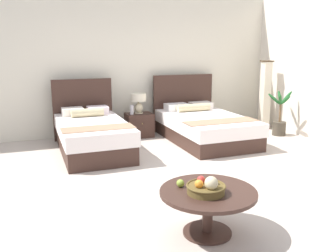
{
  "coord_description": "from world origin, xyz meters",
  "views": [
    {
      "loc": [
        -1.98,
        -4.38,
        1.77
      ],
      "look_at": [
        -0.15,
        0.51,
        0.64
      ],
      "focal_mm": 38.67,
      "sensor_mm": 36.0,
      "label": 1
    }
  ],
  "objects_px": {
    "vase": "(132,110)",
    "fruit_bowl": "(206,187)",
    "table_lamp": "(139,101)",
    "potted_palm": "(280,121)",
    "bed_near_window": "(92,134)",
    "coffee_table": "(208,200)",
    "bed_near_corner": "(204,126)",
    "nightstand": "(139,125)",
    "floor_lamp_corner": "(265,95)",
    "loose_apple": "(180,183)"
  },
  "relations": [
    {
      "from": "fruit_bowl",
      "to": "potted_palm",
      "type": "xyz_separation_m",
      "value": [
        3.27,
        3.19,
        -0.22
      ]
    },
    {
      "from": "vase",
      "to": "floor_lamp_corner",
      "type": "bearing_deg",
      "value": -4.11
    },
    {
      "from": "nightstand",
      "to": "vase",
      "type": "bearing_deg",
      "value": -165.76
    },
    {
      "from": "floor_lamp_corner",
      "to": "loose_apple",
      "type": "bearing_deg",
      "value": -134.21
    },
    {
      "from": "loose_apple",
      "to": "nightstand",
      "type": "bearing_deg",
      "value": 79.82
    },
    {
      "from": "vase",
      "to": "floor_lamp_corner",
      "type": "relative_size",
      "value": 0.13
    },
    {
      "from": "table_lamp",
      "to": "loose_apple",
      "type": "bearing_deg",
      "value": -100.13
    },
    {
      "from": "fruit_bowl",
      "to": "potted_palm",
      "type": "height_order",
      "value": "potted_palm"
    },
    {
      "from": "table_lamp",
      "to": "fruit_bowl",
      "type": "distance_m",
      "value": 4.15
    },
    {
      "from": "nightstand",
      "to": "loose_apple",
      "type": "relative_size",
      "value": 6.78
    },
    {
      "from": "floor_lamp_corner",
      "to": "table_lamp",
      "type": "bearing_deg",
      "value": 174.45
    },
    {
      "from": "coffee_table",
      "to": "floor_lamp_corner",
      "type": "bearing_deg",
      "value": 48.94
    },
    {
      "from": "bed_near_window",
      "to": "coffee_table",
      "type": "height_order",
      "value": "bed_near_window"
    },
    {
      "from": "coffee_table",
      "to": "vase",
      "type": "bearing_deg",
      "value": 85.41
    },
    {
      "from": "nightstand",
      "to": "fruit_bowl",
      "type": "xyz_separation_m",
      "value": [
        -0.53,
        -4.09,
        0.27
      ]
    },
    {
      "from": "fruit_bowl",
      "to": "potted_palm",
      "type": "relative_size",
      "value": 0.4
    },
    {
      "from": "loose_apple",
      "to": "potted_palm",
      "type": "xyz_separation_m",
      "value": [
        3.43,
        2.96,
        -0.19
      ]
    },
    {
      "from": "floor_lamp_corner",
      "to": "potted_palm",
      "type": "xyz_separation_m",
      "value": [
        -0.07,
        -0.65,
        -0.46
      ]
    },
    {
      "from": "coffee_table",
      "to": "potted_palm",
      "type": "distance_m",
      "value": 4.49
    },
    {
      "from": "coffee_table",
      "to": "loose_apple",
      "type": "xyz_separation_m",
      "value": [
        -0.22,
        0.17,
        0.14
      ]
    },
    {
      "from": "fruit_bowl",
      "to": "coffee_table",
      "type": "bearing_deg",
      "value": 49.94
    },
    {
      "from": "bed_near_corner",
      "to": "table_lamp",
      "type": "bearing_deg",
      "value": 145.19
    },
    {
      "from": "bed_near_window",
      "to": "coffee_table",
      "type": "distance_m",
      "value": 3.34
    },
    {
      "from": "table_lamp",
      "to": "potted_palm",
      "type": "xyz_separation_m",
      "value": [
        2.74,
        -0.92,
        -0.45
      ]
    },
    {
      "from": "table_lamp",
      "to": "nightstand",
      "type": "bearing_deg",
      "value": -90.0
    },
    {
      "from": "bed_near_window",
      "to": "coffee_table",
      "type": "relative_size",
      "value": 2.24
    },
    {
      "from": "vase",
      "to": "loose_apple",
      "type": "bearing_deg",
      "value": -97.98
    },
    {
      "from": "fruit_bowl",
      "to": "loose_apple",
      "type": "height_order",
      "value": "fruit_bowl"
    },
    {
      "from": "fruit_bowl",
      "to": "floor_lamp_corner",
      "type": "distance_m",
      "value": 5.09
    },
    {
      "from": "fruit_bowl",
      "to": "loose_apple",
      "type": "xyz_separation_m",
      "value": [
        -0.16,
        0.23,
        -0.02
      ]
    },
    {
      "from": "vase",
      "to": "bed_near_window",
      "type": "bearing_deg",
      "value": -142.24
    },
    {
      "from": "fruit_bowl",
      "to": "bed_near_corner",
      "type": "bearing_deg",
      "value": 64.3
    },
    {
      "from": "bed_near_corner",
      "to": "floor_lamp_corner",
      "type": "bearing_deg",
      "value": 15.6
    },
    {
      "from": "nightstand",
      "to": "bed_near_corner",
      "type": "bearing_deg",
      "value": -34.1
    },
    {
      "from": "bed_near_window",
      "to": "coffee_table",
      "type": "bearing_deg",
      "value": -79.86
    },
    {
      "from": "loose_apple",
      "to": "floor_lamp_corner",
      "type": "relative_size",
      "value": 0.05
    },
    {
      "from": "coffee_table",
      "to": "nightstand",
      "type": "bearing_deg",
      "value": 83.24
    },
    {
      "from": "nightstand",
      "to": "potted_palm",
      "type": "xyz_separation_m",
      "value": [
        2.74,
        -0.9,
        0.05
      ]
    },
    {
      "from": "table_lamp",
      "to": "coffee_table",
      "type": "xyz_separation_m",
      "value": [
        -0.48,
        -4.05,
        -0.39
      ]
    },
    {
      "from": "bed_near_corner",
      "to": "fruit_bowl",
      "type": "xyz_separation_m",
      "value": [
        -1.61,
        -3.36,
        0.22
      ]
    },
    {
      "from": "vase",
      "to": "fruit_bowl",
      "type": "bearing_deg",
      "value": -95.23
    },
    {
      "from": "coffee_table",
      "to": "floor_lamp_corner",
      "type": "relative_size",
      "value": 0.62
    },
    {
      "from": "bed_near_window",
      "to": "coffee_table",
      "type": "xyz_separation_m",
      "value": [
        0.59,
        -3.29,
        0.04
      ]
    },
    {
      "from": "coffee_table",
      "to": "loose_apple",
      "type": "relative_size",
      "value": 12.02
    },
    {
      "from": "loose_apple",
      "to": "floor_lamp_corner",
      "type": "xyz_separation_m",
      "value": [
        3.51,
        3.6,
        0.27
      ]
    },
    {
      "from": "loose_apple",
      "to": "potted_palm",
      "type": "height_order",
      "value": "potted_palm"
    },
    {
      "from": "bed_near_window",
      "to": "floor_lamp_corner",
      "type": "relative_size",
      "value": 1.39
    },
    {
      "from": "nightstand",
      "to": "vase",
      "type": "xyz_separation_m",
      "value": [
        -0.16,
        -0.04,
        0.33
      ]
    },
    {
      "from": "bed_near_corner",
      "to": "loose_apple",
      "type": "relative_size",
      "value": 28.59
    },
    {
      "from": "coffee_table",
      "to": "loose_apple",
      "type": "height_order",
      "value": "loose_apple"
    }
  ]
}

